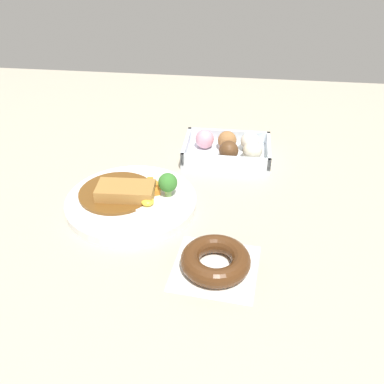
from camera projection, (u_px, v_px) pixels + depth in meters
name	position (u px, v px, depth m)	size (l,w,h in m)	color
ground_plane	(158.00, 198.00, 0.94)	(1.60, 1.60, 0.00)	#B2A893
curry_plate	(131.00, 199.00, 0.91)	(0.27, 0.27, 0.07)	white
donut_box	(229.00, 149.00, 1.07)	(0.21, 0.15, 0.06)	silver
chocolate_ring_donut	(216.00, 261.00, 0.75)	(0.16, 0.16, 0.04)	white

